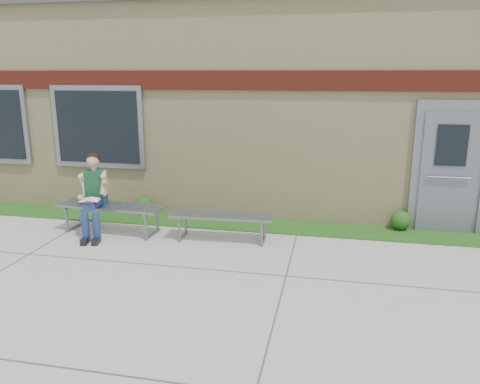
# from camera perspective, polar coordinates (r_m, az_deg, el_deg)

# --- Properties ---
(ground) EXTENTS (80.00, 80.00, 0.00)m
(ground) POSITION_cam_1_polar(r_m,az_deg,el_deg) (6.33, -4.09, -11.29)
(ground) COLOR #9E9E99
(ground) RESTS_ON ground
(grass_strip) EXTENTS (16.00, 0.80, 0.02)m
(grass_strip) POSITION_cam_1_polar(r_m,az_deg,el_deg) (8.68, 0.54, -3.95)
(grass_strip) COLOR #1B4713
(grass_strip) RESTS_ON ground
(school_building) EXTENTS (16.20, 6.22, 4.20)m
(school_building) POSITION_cam_1_polar(r_m,az_deg,el_deg) (11.60, 3.85, 11.19)
(school_building) COLOR beige
(school_building) RESTS_ON ground
(bench_left) EXTENTS (1.95, 0.67, 0.50)m
(bench_left) POSITION_cam_1_polar(r_m,az_deg,el_deg) (8.49, -15.42, -2.26)
(bench_left) COLOR slate
(bench_left) RESTS_ON ground
(bench_right) EXTENTS (1.74, 0.54, 0.45)m
(bench_right) POSITION_cam_1_polar(r_m,az_deg,el_deg) (7.82, -2.19, -3.46)
(bench_right) COLOR slate
(bench_right) RESTS_ON ground
(girl) EXTENTS (0.55, 0.87, 1.42)m
(girl) POSITION_cam_1_polar(r_m,az_deg,el_deg) (8.31, -17.42, -0.15)
(girl) COLOR navy
(girl) RESTS_ON ground
(shrub_mid) EXTENTS (0.34, 0.34, 0.34)m
(shrub_mid) POSITION_cam_1_polar(r_m,az_deg,el_deg) (9.46, -11.64, -1.59)
(shrub_mid) COLOR #1B4713
(shrub_mid) RESTS_ON grass_strip
(shrub_east) EXTENTS (0.34, 0.34, 0.34)m
(shrub_east) POSITION_cam_1_polar(r_m,az_deg,el_deg) (8.80, 19.00, -3.26)
(shrub_east) COLOR #1B4713
(shrub_east) RESTS_ON grass_strip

